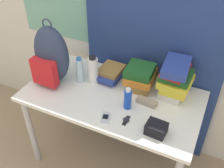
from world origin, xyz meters
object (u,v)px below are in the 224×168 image
book_stack_right (175,79)px  backpack (51,56)px  camera_pouch (156,129)px  book_stack_center (141,76)px  cell_phone (106,118)px  sunscreen_bottle (128,99)px  water_bottle (80,70)px  sports_bottle (93,70)px  wristwatch (126,120)px  book_stack_left (111,73)px  sunglasses_case (147,102)px

book_stack_right → backpack: bearing=-165.6°
camera_pouch → book_stack_center: bearing=121.7°
book_stack_center → cell_phone: book_stack_center is taller
sunscreen_bottle → camera_pouch: sunscreen_bottle is taller
book_stack_right → water_bottle: book_stack_right is taller
sports_bottle → camera_pouch: (0.62, -0.31, -0.07)m
backpack → book_stack_right: backpack is taller
water_bottle → wristwatch: 0.57m
book_stack_left → wristwatch: book_stack_left is taller
book_stack_right → book_stack_left: bearing=-179.7°
book_stack_center → sunglasses_case: book_stack_center is taller
book_stack_center → sports_bottle: (-0.35, -0.12, 0.03)m
book_stack_center → camera_pouch: (0.26, -0.43, -0.05)m
water_bottle → sunscreen_bottle: (0.46, -0.13, -0.02)m
book_stack_left → camera_pouch: book_stack_left is taller
book_stack_right → wristwatch: book_stack_right is taller
backpack → sports_bottle: bearing=21.5°
sunscreen_bottle → sunglasses_case: bearing=40.6°
sunglasses_case → wristwatch: (-0.07, -0.22, -0.01)m
cell_phone → camera_pouch: bearing=3.6°
backpack → cell_phone: size_ratio=4.86×
wristwatch → camera_pouch: bearing=-4.8°
sunscreen_bottle → cell_phone: size_ratio=1.58×
sunscreen_bottle → book_stack_center: bearing=91.9°
sunscreen_bottle → sunglasses_case: size_ratio=1.09×
sunglasses_case → backpack: bearing=-176.8°
book_stack_center → camera_pouch: 0.50m
water_bottle → sports_bottle: 0.11m
book_stack_center → wristwatch: bearing=-82.6°
sports_bottle → backpack: bearing=-158.5°
book_stack_left → book_stack_center: 0.25m
water_bottle → sports_bottle: bearing=19.7°
sunglasses_case → camera_pouch: bearing=-58.7°
book_stack_center → sports_bottle: 0.37m
backpack → camera_pouch: 0.95m
book_stack_center → camera_pouch: bearing=-58.3°
book_stack_left → water_bottle: 0.26m
sports_bottle → cell_phone: size_ratio=2.19×
book_stack_left → water_bottle: (-0.20, -0.15, 0.06)m
sunglasses_case → sports_bottle: bearing=171.3°
book_stack_right → sunglasses_case: 0.27m
cell_phone → sunglasses_case: sunglasses_case is taller
backpack → sports_bottle: (0.29, 0.11, -0.11)m
sunscreen_bottle → cell_phone: sunscreen_bottle is taller
book_stack_right → sunscreen_bottle: (-0.25, -0.28, -0.06)m
book_stack_left → sunscreen_bottle: size_ratio=1.65×
book_stack_left → sports_bottle: (-0.10, -0.11, 0.07)m
sports_bottle → sunglasses_case: size_ratio=1.51×
book_stack_left → sunscreen_bottle: bearing=-47.1°
book_stack_left → water_bottle: bearing=-143.2°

